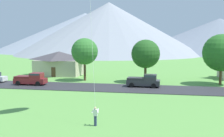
# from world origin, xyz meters

# --- Properties ---
(road_strip) EXTENTS (160.00, 7.47, 0.08)m
(road_strip) POSITION_xyz_m (0.00, 31.49, 0.04)
(road_strip) COLOR #2D2D33
(road_strip) RESTS_ON ground
(mountain_east_ridge) EXTENTS (105.92, 105.92, 21.06)m
(mountain_east_ridge) POSITION_xyz_m (39.03, 167.03, 10.53)
(mountain_east_ridge) COLOR slate
(mountain_east_ridge) RESTS_ON ground
(mountain_far_east_ridge) EXTENTS (100.69, 100.69, 28.33)m
(mountain_far_east_ridge) POSITION_xyz_m (-24.02, 137.48, 14.16)
(mountain_far_east_ridge) COLOR #8E939E
(mountain_far_east_ridge) RESTS_ON ground
(mountain_west_ridge) EXTENTS (124.39, 124.39, 26.88)m
(mountain_west_ridge) POSITION_xyz_m (-49.00, 176.88, 13.44)
(mountain_west_ridge) COLOR gray
(mountain_west_ridge) RESTS_ON ground
(house_leftmost) EXTENTS (10.14, 6.93, 5.09)m
(house_leftmost) POSITION_xyz_m (-16.53, 45.18, 2.64)
(house_leftmost) COLOR beige
(house_leftmost) RESTS_ON ground
(tree_near_left) EXTENTS (5.06, 5.06, 7.58)m
(tree_near_left) POSITION_xyz_m (2.27, 38.44, 5.04)
(tree_near_left) COLOR #4C3823
(tree_near_left) RESTS_ON ground
(tree_left_of_center) EXTENTS (6.23, 6.23, 8.49)m
(tree_left_of_center) POSITION_xyz_m (14.86, 38.14, 5.36)
(tree_left_of_center) COLOR brown
(tree_left_of_center) RESTS_ON ground
(tree_center) EXTENTS (4.89, 4.89, 7.86)m
(tree_center) POSITION_xyz_m (-8.88, 38.47, 5.39)
(tree_center) COLOR #4C3823
(tree_center) RESTS_ON ground
(pickup_truck_maroon_west_side) EXTENTS (5.29, 2.51, 1.99)m
(pickup_truck_maroon_west_side) POSITION_xyz_m (-16.10, 31.69, 1.06)
(pickup_truck_maroon_west_side) COLOR maroon
(pickup_truck_maroon_west_side) RESTS_ON road_strip
(pickup_truck_charcoal_east_side) EXTENTS (5.25, 2.43, 1.99)m
(pickup_truck_charcoal_east_side) POSITION_xyz_m (2.44, 33.07, 1.06)
(pickup_truck_charcoal_east_side) COLOR #333338
(pickup_truck_charcoal_east_side) RESTS_ON road_strip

